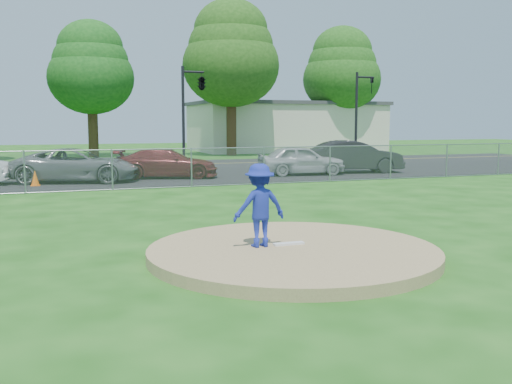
# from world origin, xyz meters

# --- Properties ---
(ground) EXTENTS (120.00, 120.00, 0.00)m
(ground) POSITION_xyz_m (0.00, 10.00, 0.00)
(ground) COLOR #154B10
(ground) RESTS_ON ground
(pitchers_mound) EXTENTS (5.40, 5.40, 0.20)m
(pitchers_mound) POSITION_xyz_m (0.00, 0.00, 0.10)
(pitchers_mound) COLOR #997F54
(pitchers_mound) RESTS_ON ground
(pitching_rubber) EXTENTS (0.60, 0.15, 0.04)m
(pitching_rubber) POSITION_xyz_m (0.00, 0.20, 0.22)
(pitching_rubber) COLOR white
(pitching_rubber) RESTS_ON pitchers_mound
(chain_link_fence) EXTENTS (40.00, 0.06, 1.50)m
(chain_link_fence) POSITION_xyz_m (0.00, 12.00, 0.75)
(chain_link_fence) COLOR gray
(chain_link_fence) RESTS_ON ground
(parking_lot) EXTENTS (50.00, 8.00, 0.01)m
(parking_lot) POSITION_xyz_m (0.00, 16.50, 0.01)
(parking_lot) COLOR black
(parking_lot) RESTS_ON ground
(street) EXTENTS (60.00, 7.00, 0.01)m
(street) POSITION_xyz_m (0.00, 24.00, 0.00)
(street) COLOR black
(street) RESTS_ON ground
(commercial_building) EXTENTS (16.40, 9.40, 4.30)m
(commercial_building) POSITION_xyz_m (16.00, 38.00, 2.16)
(commercial_building) COLOR beige
(commercial_building) RESTS_ON ground
(tree_center) EXTENTS (6.16, 6.16, 9.84)m
(tree_center) POSITION_xyz_m (-1.00, 34.00, 6.47)
(tree_center) COLOR #3C2715
(tree_center) RESTS_ON ground
(tree_right) EXTENTS (7.28, 7.28, 11.63)m
(tree_right) POSITION_xyz_m (9.00, 32.00, 7.65)
(tree_right) COLOR #3D2516
(tree_right) RESTS_ON ground
(tree_far_right) EXTENTS (6.72, 6.72, 10.74)m
(tree_far_right) POSITION_xyz_m (20.00, 35.00, 7.06)
(tree_far_right) COLOR #392214
(tree_far_right) RESTS_ON ground
(traffic_signal_center) EXTENTS (1.42, 2.48, 5.60)m
(traffic_signal_center) POSITION_xyz_m (3.97, 22.00, 4.61)
(traffic_signal_center) COLOR black
(traffic_signal_center) RESTS_ON ground
(traffic_signal_right) EXTENTS (1.28, 0.20, 5.60)m
(traffic_signal_right) POSITION_xyz_m (14.24, 22.00, 3.36)
(traffic_signal_right) COLOR black
(traffic_signal_right) RESTS_ON ground
(pitcher) EXTENTS (1.03, 0.62, 1.55)m
(pitcher) POSITION_xyz_m (-0.57, 0.25, 0.97)
(pitcher) COLOR #1B2A98
(pitcher) RESTS_ON pitchers_mound
(traffic_cone) EXTENTS (0.32, 0.32, 0.62)m
(traffic_cone) POSITION_xyz_m (-4.72, 14.51, 0.32)
(traffic_cone) COLOR orange
(traffic_cone) RESTS_ON parking_lot
(parked_car_gray) EXTENTS (5.53, 3.58, 1.42)m
(parked_car_gray) POSITION_xyz_m (-3.09, 15.51, 0.72)
(parked_car_gray) COLOR slate
(parked_car_gray) RESTS_ON parking_lot
(parked_car_darkred) EXTENTS (4.89, 3.07, 1.32)m
(parked_car_darkred) POSITION_xyz_m (0.84, 15.98, 0.67)
(parked_car_darkred) COLOR maroon
(parked_car_darkred) RESTS_ON parking_lot
(parked_car_pearl) EXTENTS (4.34, 2.20, 1.42)m
(parked_car_pearl) POSITION_xyz_m (7.15, 15.26, 0.72)
(parked_car_pearl) COLOR #B9BBBE
(parked_car_pearl) RESTS_ON parking_lot
(parked_car_charcoal) EXTENTS (5.07, 2.57, 1.60)m
(parked_car_charcoal) POSITION_xyz_m (10.14, 15.55, 0.81)
(parked_car_charcoal) COLOR black
(parked_car_charcoal) RESTS_ON parking_lot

